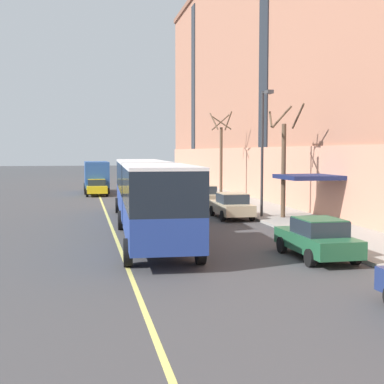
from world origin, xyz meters
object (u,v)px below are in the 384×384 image
(parked_car_green_2, at_px, (168,183))
(taxi_cab, at_px, (96,187))
(parked_car_champagne_0, at_px, (232,206))
(street_tree_far_uptown, at_px, (221,154))
(street_tree_mid_block, at_px, (284,162))
(city_bus, at_px, (146,191))
(parked_car_champagne_5, at_px, (203,196))
(box_truck, at_px, (96,175))
(parked_car_green_4, at_px, (317,238))
(parked_car_green_1, at_px, (176,186))
(fire_hydrant, at_px, (193,188))
(street_lamp, at_px, (263,141))

(parked_car_green_2, distance_m, taxi_cab, 9.69)
(parked_car_champagne_0, height_order, street_tree_far_uptown, street_tree_far_uptown)
(parked_car_green_2, relative_size, street_tree_mid_block, 0.70)
(parked_car_champagne_0, relative_size, parked_car_green_2, 0.96)
(city_bus, distance_m, parked_car_champagne_5, 12.72)
(parked_car_champagne_5, height_order, street_tree_far_uptown, street_tree_far_uptown)
(box_truck, xyz_separation_m, street_tree_far_uptown, (10.34, -8.34, 2.10))
(parked_car_champagne_0, relative_size, parked_car_green_4, 1.04)
(city_bus, relative_size, parked_car_green_1, 4.59)
(parked_car_champagne_5, bearing_deg, parked_car_champagne_0, -88.94)
(city_bus, bearing_deg, street_tree_mid_block, 18.17)
(parked_car_green_4, height_order, street_tree_far_uptown, street_tree_far_uptown)
(city_bus, distance_m, parked_car_green_2, 29.27)
(parked_car_green_1, relative_size, box_truck, 0.60)
(box_truck, relative_size, fire_hydrant, 10.27)
(taxi_cab, distance_m, street_tree_mid_block, 22.66)
(box_truck, bearing_deg, parked_car_green_4, -77.88)
(box_truck, distance_m, street_tree_far_uptown, 13.45)
(fire_hydrant, bearing_deg, box_truck, 167.24)
(parked_car_champagne_0, distance_m, taxi_cab, 20.21)
(parked_car_champagne_5, height_order, taxi_cab, same)
(parked_car_champagne_0, distance_m, street_lamp, 4.33)
(parked_car_green_4, bearing_deg, street_tree_mid_block, 74.95)
(parked_car_champagne_0, height_order, parked_car_green_4, same)
(parked_car_green_2, xyz_separation_m, box_truck, (-7.56, -3.08, 0.97))
(street_tree_mid_block, bearing_deg, street_tree_far_uptown, 90.08)
(street_tree_mid_block, distance_m, fire_hydrant, 20.99)
(street_lamp, bearing_deg, parked_car_green_4, -99.29)
(parked_car_green_1, xyz_separation_m, taxi_cab, (-7.39, 0.52, -0.00))
(street_lamp, relative_size, fire_hydrant, 10.37)
(street_tree_far_uptown, bearing_deg, box_truck, 141.10)
(parked_car_green_1, xyz_separation_m, parked_car_green_4, (0.01, -30.71, -0.00))
(city_bus, xyz_separation_m, street_lamp, (7.37, 3.19, 2.62))
(parked_car_champagne_0, xyz_separation_m, street_tree_mid_block, (2.84, -1.21, 2.68))
(parked_car_champagne_5, relative_size, street_tree_far_uptown, 0.60)
(taxi_cab, distance_m, fire_hydrant, 9.26)
(parked_car_champagne_5, relative_size, box_truck, 0.60)
(city_bus, height_order, parked_car_green_1, city_bus)
(parked_car_green_4, height_order, box_truck, box_truck)
(parked_car_green_1, xyz_separation_m, parked_car_champagne_5, (0.08, -10.81, 0.00))
(street_lamp, bearing_deg, fire_hydrant, 90.28)
(parked_car_champagne_5, xyz_separation_m, fire_hydrant, (1.75, 12.13, -0.29))
(parked_car_champagne_5, bearing_deg, parked_car_green_1, 90.41)
(parked_car_green_4, relative_size, taxi_cab, 1.00)
(fire_hydrant, bearing_deg, parked_car_green_2, 107.05)
(box_truck, distance_m, taxi_cab, 3.04)
(street_lamp, xyz_separation_m, fire_hydrant, (-0.10, 20.33, -4.18))
(box_truck, bearing_deg, street_lamp, -67.59)
(parked_car_green_4, height_order, fire_hydrant, parked_car_green_4)
(box_truck, height_order, fire_hydrant, box_truck)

